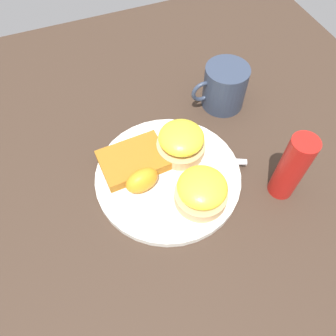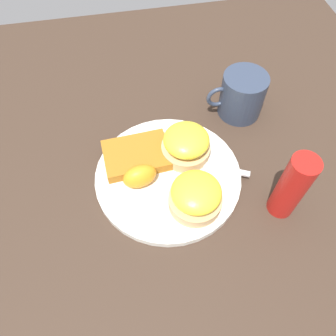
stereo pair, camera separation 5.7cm
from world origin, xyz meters
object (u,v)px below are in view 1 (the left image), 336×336
(hashbrown_patty, at_px, (134,160))
(cup, at_px, (224,87))
(sandwich_benedict_right, at_px, (181,142))
(fork, at_px, (187,159))
(condiment_bottle, at_px, (292,168))
(sandwich_benedict_left, at_px, (202,191))
(orange_wedge, at_px, (142,180))

(hashbrown_patty, relative_size, cup, 1.00)
(sandwich_benedict_right, height_order, fork, sandwich_benedict_right)
(condiment_bottle, bearing_deg, sandwich_benedict_left, -10.76)
(orange_wedge, height_order, fork, orange_wedge)
(sandwich_benedict_left, xyz_separation_m, sandwich_benedict_right, (-0.01, -0.11, 0.00))
(sandwich_benedict_right, xyz_separation_m, hashbrown_patty, (0.09, -0.01, -0.02))
(orange_wedge, bearing_deg, condiment_bottle, 159.37)
(sandwich_benedict_left, bearing_deg, cup, -125.34)
(orange_wedge, height_order, cup, cup)
(orange_wedge, xyz_separation_m, fork, (-0.10, -0.03, -0.02))
(sandwich_benedict_left, relative_size, condiment_bottle, 0.65)
(sandwich_benedict_left, xyz_separation_m, hashbrown_patty, (0.08, -0.11, -0.02))
(fork, bearing_deg, sandwich_benedict_right, -79.49)
(sandwich_benedict_left, bearing_deg, orange_wedge, -34.97)
(cup, bearing_deg, hashbrown_patty, 21.66)
(fork, xyz_separation_m, condiment_bottle, (-0.13, 0.11, 0.05))
(sandwich_benedict_right, height_order, hashbrown_patty, sandwich_benedict_right)
(hashbrown_patty, bearing_deg, sandwich_benedict_right, 176.28)
(fork, bearing_deg, hashbrown_patty, -16.54)
(sandwich_benedict_right, bearing_deg, sandwich_benedict_left, 85.70)
(sandwich_benedict_right, distance_m, fork, 0.03)
(hashbrown_patty, distance_m, orange_wedge, 0.06)
(condiment_bottle, bearing_deg, orange_wedge, -20.63)
(sandwich_benedict_right, height_order, orange_wedge, sandwich_benedict_right)
(sandwich_benedict_right, bearing_deg, fork, 100.51)
(hashbrown_patty, bearing_deg, orange_wedge, 88.45)
(fork, relative_size, cup, 1.52)
(hashbrown_patty, height_order, orange_wedge, orange_wedge)
(condiment_bottle, bearing_deg, fork, -40.01)
(sandwich_benedict_left, bearing_deg, sandwich_benedict_right, -94.30)
(orange_wedge, bearing_deg, cup, -147.76)
(hashbrown_patty, distance_m, fork, 0.10)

